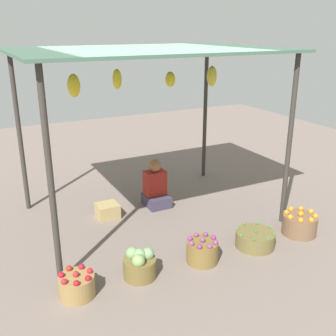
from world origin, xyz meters
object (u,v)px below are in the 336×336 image
at_px(basket_cabbages, 140,265).
at_px(wooden_crate_near_vendor, 108,211).
at_px(vendor_person, 156,188).
at_px(basket_purple_onions, 202,251).
at_px(basket_oranges, 300,224).
at_px(basket_red_apples, 77,285).
at_px(basket_green_chilies, 255,239).

bearing_deg(basket_cabbages, wooden_crate_near_vendor, 83.68).
distance_m(vendor_person, basket_purple_onions, 1.81).
distance_m(basket_cabbages, basket_purple_onions, 0.82).
distance_m(vendor_person, basket_oranges, 2.27).
distance_m(basket_purple_onions, wooden_crate_near_vendor, 1.83).
relative_size(vendor_person, basket_oranges, 1.63).
relative_size(vendor_person, basket_cabbages, 2.02).
relative_size(basket_red_apples, basket_purple_onions, 1.00).
relative_size(basket_oranges, wooden_crate_near_vendor, 1.48).
relative_size(vendor_person, basket_green_chilies, 1.51).
relative_size(basket_purple_onions, wooden_crate_near_vendor, 1.22).
xyz_separation_m(basket_cabbages, basket_purple_onions, (0.82, -0.05, -0.02)).
bearing_deg(basket_oranges, vendor_person, 127.43).
bearing_deg(basket_green_chilies, basket_purple_onions, 179.33).
distance_m(vendor_person, basket_red_apples, 2.49).
bearing_deg(basket_red_apples, vendor_person, 44.38).
bearing_deg(basket_oranges, basket_purple_onions, 179.42).
bearing_deg(vendor_person, basket_green_chilies, -71.46).
bearing_deg(basket_red_apples, basket_green_chilies, -1.32).
relative_size(basket_cabbages, basket_purple_onions, 0.98).
xyz_separation_m(vendor_person, basket_green_chilies, (0.60, -1.80, -0.19)).
distance_m(vendor_person, wooden_crate_near_vendor, 0.87).
bearing_deg(basket_purple_onions, basket_green_chilies, -0.67).
bearing_deg(vendor_person, basket_purple_onions, -96.85).
relative_size(basket_red_apples, basket_green_chilies, 0.76).
xyz_separation_m(vendor_person, basket_cabbages, (-1.03, -1.73, -0.13)).
distance_m(basket_red_apples, wooden_crate_near_vendor, 1.91).
xyz_separation_m(basket_purple_onions, wooden_crate_near_vendor, (-0.64, 1.71, -0.04)).
height_order(basket_red_apples, basket_green_chilies, basket_red_apples).
xyz_separation_m(basket_green_chilies, basket_oranges, (0.78, -0.01, 0.04)).
height_order(vendor_person, basket_purple_onions, vendor_person).
xyz_separation_m(basket_cabbages, basket_green_chilies, (1.64, -0.06, -0.06)).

